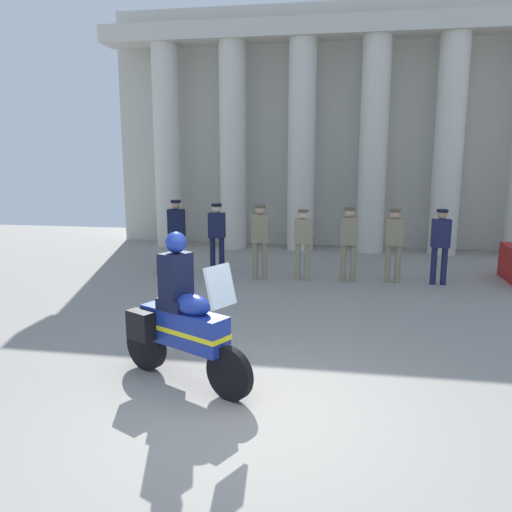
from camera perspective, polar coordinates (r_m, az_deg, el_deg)
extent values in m
plane|color=gray|center=(5.92, -1.39, -17.02)|extent=(28.00, 28.00, 0.00)
cube|color=beige|center=(16.50, 9.10, 13.81)|extent=(14.08, 0.30, 7.28)
cylinder|color=beige|center=(16.41, -9.81, 11.71)|extent=(0.80, 0.80, 6.08)
cylinder|color=beige|center=(15.84, -2.58, 11.89)|extent=(0.80, 0.80, 6.08)
cylinder|color=beige|center=(15.53, 5.07, 11.88)|extent=(0.80, 0.80, 6.08)
cylinder|color=beige|center=(15.49, 12.89, 11.65)|extent=(0.80, 0.80, 6.08)
cylinder|color=beige|center=(15.73, 20.59, 11.23)|extent=(0.80, 0.80, 6.08)
cube|color=beige|center=(15.88, 9.36, 23.75)|extent=(14.08, 1.00, 0.50)
cylinder|color=black|center=(12.41, -9.21, 0.04)|extent=(0.13, 0.13, 0.92)
cylinder|color=black|center=(12.34, -8.24, 0.00)|extent=(0.13, 0.13, 0.92)
cube|color=black|center=(12.25, -8.83, 3.63)|extent=(0.39, 0.24, 0.65)
sphere|color=tan|center=(12.20, -8.89, 5.64)|extent=(0.21, 0.21, 0.21)
cylinder|color=black|center=(12.20, -8.90, 6.01)|extent=(0.24, 0.24, 0.06)
cylinder|color=#141938|center=(12.19, -4.83, -0.06)|extent=(0.13, 0.13, 0.92)
cylinder|color=#141938|center=(12.13, -3.82, -0.10)|extent=(0.13, 0.13, 0.92)
cube|color=#141938|center=(12.04, -4.38, 3.42)|extent=(0.39, 0.24, 0.58)
sphere|color=beige|center=(12.00, -4.41, 5.29)|extent=(0.21, 0.21, 0.21)
cylinder|color=black|center=(11.99, -4.41, 5.66)|extent=(0.24, 0.24, 0.06)
cylinder|color=#847A5B|center=(11.82, -0.08, -0.51)|extent=(0.13, 0.13, 0.86)
cylinder|color=#847A5B|center=(11.78, 0.97, -0.55)|extent=(0.13, 0.13, 0.86)
cube|color=#847A5B|center=(11.67, 0.45, 3.08)|extent=(0.39, 0.24, 0.64)
sphere|color=tan|center=(11.62, 0.45, 5.16)|extent=(0.21, 0.21, 0.21)
cylinder|color=#4F4937|center=(11.61, 0.45, 5.54)|extent=(0.24, 0.24, 0.06)
cylinder|color=gray|center=(11.79, 4.62, -0.63)|extent=(0.13, 0.13, 0.84)
cylinder|color=gray|center=(11.77, 5.69, -0.66)|extent=(0.13, 0.13, 0.84)
cube|color=gray|center=(11.66, 5.21, 2.73)|extent=(0.39, 0.24, 0.56)
sphere|color=beige|center=(11.61, 5.25, 4.62)|extent=(0.21, 0.21, 0.21)
cylinder|color=brown|center=(11.60, 5.25, 5.00)|extent=(0.24, 0.24, 0.06)
cylinder|color=#847A5B|center=(11.75, 9.65, -0.78)|extent=(0.13, 0.13, 0.84)
cylinder|color=#847A5B|center=(11.75, 10.72, -0.81)|extent=(0.13, 0.13, 0.84)
cube|color=#847A5B|center=(11.62, 10.31, 2.74)|extent=(0.39, 0.24, 0.62)
sphere|color=tan|center=(11.57, 10.38, 4.77)|extent=(0.21, 0.21, 0.21)
cylinder|color=#4F4937|center=(11.56, 10.39, 5.16)|extent=(0.24, 0.24, 0.06)
cylinder|color=#847A5B|center=(11.86, 14.39, -0.83)|extent=(0.13, 0.13, 0.85)
cylinder|color=#847A5B|center=(11.88, 15.45, -0.86)|extent=(0.13, 0.13, 0.85)
cube|color=#847A5B|center=(11.75, 15.09, 2.59)|extent=(0.39, 0.24, 0.58)
sphere|color=tan|center=(11.70, 15.19, 4.51)|extent=(0.21, 0.21, 0.21)
cylinder|color=#4F4937|center=(11.70, 15.21, 4.90)|extent=(0.24, 0.24, 0.06)
cylinder|color=#191E42|center=(11.98, 19.10, -1.03)|extent=(0.13, 0.13, 0.83)
cylinder|color=#191E42|center=(12.02, 20.13, -1.06)|extent=(0.13, 0.13, 0.83)
cube|color=#191E42|center=(11.88, 19.84, 2.38)|extent=(0.39, 0.24, 0.62)
sphere|color=tan|center=(11.83, 19.97, 4.36)|extent=(0.21, 0.21, 0.21)
cylinder|color=black|center=(11.82, 19.99, 4.74)|extent=(0.24, 0.24, 0.06)
cylinder|color=black|center=(6.08, -2.97, -12.89)|extent=(0.61, 0.39, 0.64)
cylinder|color=black|center=(7.05, -12.07, -9.71)|extent=(0.63, 0.42, 0.64)
cube|color=navy|center=(6.40, -7.97, -7.90)|extent=(1.25, 0.86, 0.44)
ellipsoid|color=navy|center=(6.20, -7.08, -5.39)|extent=(0.61, 0.53, 0.26)
cube|color=yellow|center=(6.41, -7.97, -8.07)|extent=(1.27, 0.88, 0.06)
cube|color=silver|center=(5.83, -4.00, -3.35)|extent=(0.33, 0.43, 0.47)
cube|color=black|center=(6.92, -9.34, -6.50)|extent=(0.40, 0.33, 0.36)
cube|color=black|center=(6.60, -12.67, -7.50)|extent=(0.40, 0.33, 0.36)
cube|color=black|center=(6.40, -8.80, -5.21)|extent=(0.51, 0.49, 0.14)
cube|color=black|center=(6.31, -8.89, -2.16)|extent=(0.40, 0.44, 0.56)
sphere|color=navy|center=(6.22, -8.87, 1.50)|extent=(0.26, 0.26, 0.26)
cube|color=black|center=(12.69, -10.49, -1.05)|extent=(0.10, 0.32, 0.36)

